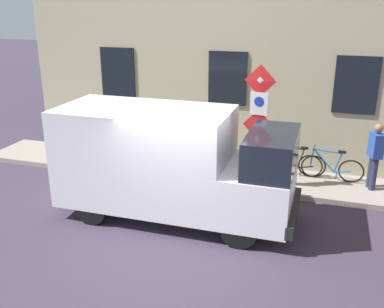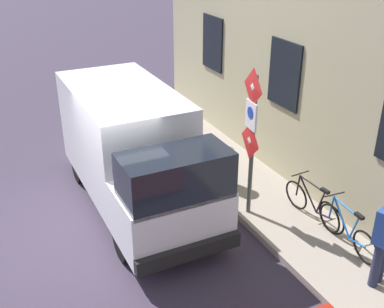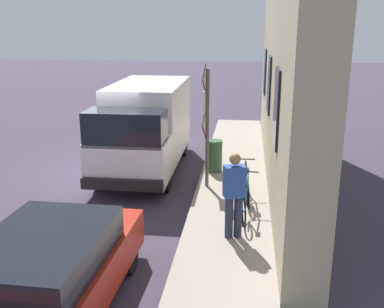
# 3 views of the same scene
# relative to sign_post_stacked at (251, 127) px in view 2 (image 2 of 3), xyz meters

# --- Properties ---
(ground_plane) EXTENTS (80.00, 80.00, 0.00)m
(ground_plane) POSITION_rel_sign_post_stacked_xyz_m (-3.00, 1.18, -2.09)
(ground_plane) COLOR #3D3344
(sidewalk_slab) EXTENTS (1.81, 14.41, 0.14)m
(sidewalk_slab) POSITION_rel_sign_post_stacked_xyz_m (0.70, 1.18, -2.02)
(sidewalk_slab) COLOR gray
(sidewalk_slab) RESTS_ON ground_plane
(building_facade) EXTENTS (0.75, 12.41, 8.25)m
(building_facade) POSITION_rel_sign_post_stacked_xyz_m (1.95, 1.18, 2.04)
(building_facade) COLOR tan
(building_facade) RESTS_ON ground_plane
(sign_post_stacked) EXTENTS (0.17, 0.56, 3.03)m
(sign_post_stacked) POSITION_rel_sign_post_stacked_xyz_m (0.00, 0.00, 0.00)
(sign_post_stacked) COLOR #474C47
(sign_post_stacked) RESTS_ON sidewalk_slab
(delivery_van) EXTENTS (2.03, 5.34, 2.50)m
(delivery_van) POSITION_rel_sign_post_stacked_xyz_m (-1.90, 1.61, -0.76)
(delivery_van) COLOR white
(delivery_van) RESTS_ON ground_plane
(bicycle_blue) EXTENTS (0.46, 1.71, 0.89)m
(bicycle_blue) POSITION_rel_sign_post_stacked_xyz_m (1.06, -1.82, -1.58)
(bicycle_blue) COLOR black
(bicycle_blue) RESTS_ON sidewalk_slab
(bicycle_black) EXTENTS (0.46, 1.71, 0.89)m
(bicycle_black) POSITION_rel_sign_post_stacked_xyz_m (1.06, -0.86, -1.58)
(bicycle_black) COLOR black
(bicycle_black) RESTS_ON sidewalk_slab
(pedestrian) EXTENTS (0.46, 0.37, 1.72)m
(pedestrian) POSITION_rel_sign_post_stacked_xyz_m (0.82, -2.85, -1.02)
(pedestrian) COLOR #262B47
(pedestrian) RESTS_ON sidewalk_slab
(litter_bin) EXTENTS (0.44, 0.44, 0.90)m
(litter_bin) POSITION_rel_sign_post_stacked_xyz_m (0.15, 1.24, -1.50)
(litter_bin) COLOR #2D5133
(litter_bin) RESTS_ON sidewalk_slab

